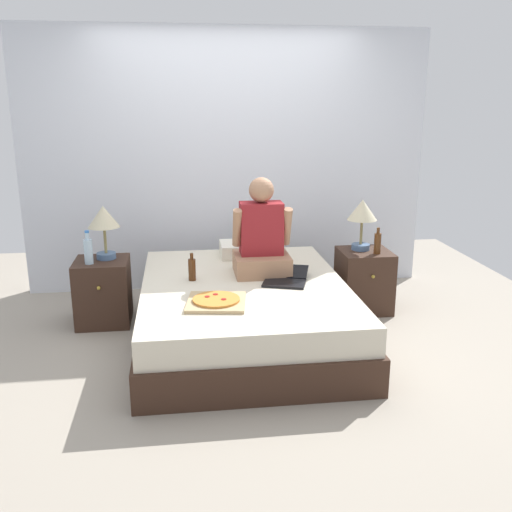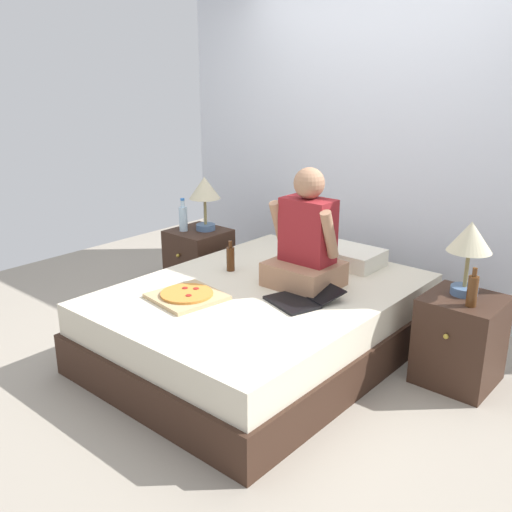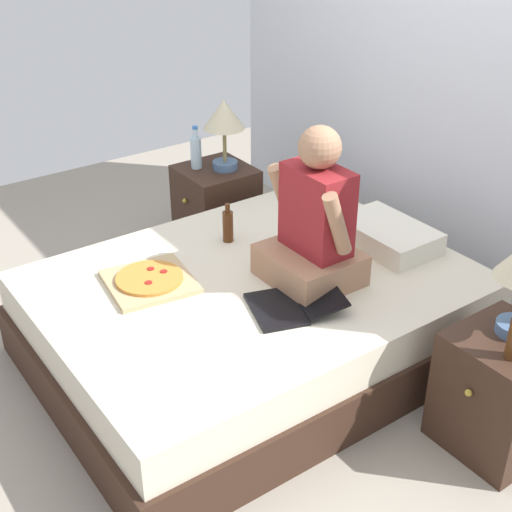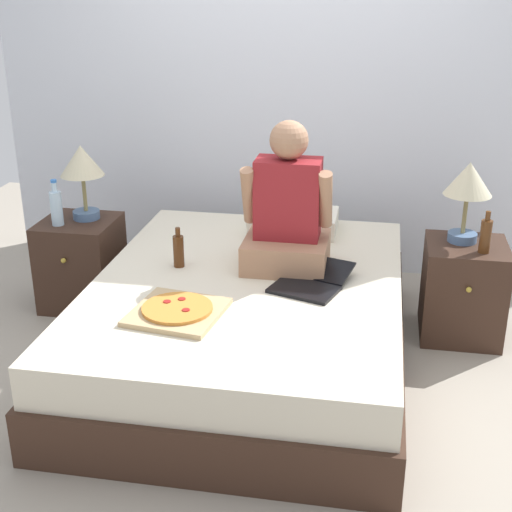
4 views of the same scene
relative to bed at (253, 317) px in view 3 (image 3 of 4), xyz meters
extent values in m
plane|color=#9E9384|center=(0.00, 0.00, -0.23)|extent=(5.92, 5.92, 0.00)
cube|color=silver|center=(0.00, 1.42, 1.02)|extent=(3.92, 0.12, 2.50)
cube|color=#382319|center=(0.00, 0.00, -0.10)|extent=(1.61, 2.12, 0.27)
cube|color=beige|center=(0.00, 0.00, 0.14)|extent=(1.56, 2.05, 0.20)
cube|color=#382319|center=(-1.14, 0.51, 0.04)|extent=(0.44, 0.44, 0.55)
sphere|color=gold|center=(-1.14, 0.27, 0.15)|extent=(0.03, 0.03, 0.03)
cylinder|color=#4C6B93|center=(-1.10, 0.56, 0.34)|extent=(0.16, 0.16, 0.05)
cylinder|color=olive|center=(-1.10, 0.56, 0.48)|extent=(0.02, 0.02, 0.22)
cone|color=beige|center=(-1.10, 0.56, 0.68)|extent=(0.26, 0.26, 0.18)
cylinder|color=silver|center=(-1.22, 0.42, 0.42)|extent=(0.07, 0.07, 0.20)
cylinder|color=silver|center=(-1.22, 0.42, 0.55)|extent=(0.03, 0.03, 0.06)
cylinder|color=blue|center=(-1.22, 0.42, 0.59)|extent=(0.04, 0.04, 0.02)
cube|color=#382319|center=(1.14, 0.51, 0.04)|extent=(0.44, 0.44, 0.55)
sphere|color=gold|center=(1.14, 0.27, 0.15)|extent=(0.03, 0.03, 0.03)
cube|color=silver|center=(0.14, 0.78, 0.30)|extent=(0.52, 0.34, 0.12)
cube|color=#A37556|center=(0.17, 0.22, 0.32)|extent=(0.44, 0.40, 0.16)
cube|color=maroon|center=(0.17, 0.25, 0.61)|extent=(0.34, 0.20, 0.42)
sphere|color=#A37556|center=(0.17, 0.25, 0.92)|extent=(0.20, 0.20, 0.20)
cylinder|color=#A37556|center=(-0.03, 0.20, 0.63)|extent=(0.07, 0.18, 0.32)
cylinder|color=#A37556|center=(0.37, 0.20, 0.63)|extent=(0.07, 0.18, 0.32)
cube|color=black|center=(0.30, -0.08, 0.25)|extent=(0.37, 0.31, 0.02)
cube|color=black|center=(0.37, 0.11, 0.28)|extent=(0.36, 0.28, 0.06)
cube|color=tan|center=(-0.24, -0.45, 0.25)|extent=(0.45, 0.45, 0.03)
cylinder|color=#CC7F33|center=(-0.24, -0.45, 0.27)|extent=(0.33, 0.33, 0.02)
cylinder|color=maroon|center=(-0.30, -0.41, 0.28)|extent=(0.04, 0.04, 0.00)
cylinder|color=maroon|center=(-0.19, -0.48, 0.28)|extent=(0.04, 0.04, 0.00)
cylinder|color=maroon|center=(-0.24, -0.37, 0.28)|extent=(0.04, 0.04, 0.00)
cylinder|color=#4C2811|center=(-0.39, 0.11, 0.32)|extent=(0.06, 0.06, 0.17)
cylinder|color=#4C2811|center=(-0.39, 0.11, 0.43)|extent=(0.03, 0.03, 0.05)
camera|label=1|loc=(-0.47, -4.17, 1.62)|focal=40.00mm
camera|label=2|loc=(2.24, -2.66, 1.60)|focal=40.00mm
camera|label=3|loc=(2.47, -1.74, 2.06)|focal=50.00mm
camera|label=4|loc=(0.64, -3.29, 1.72)|focal=50.00mm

